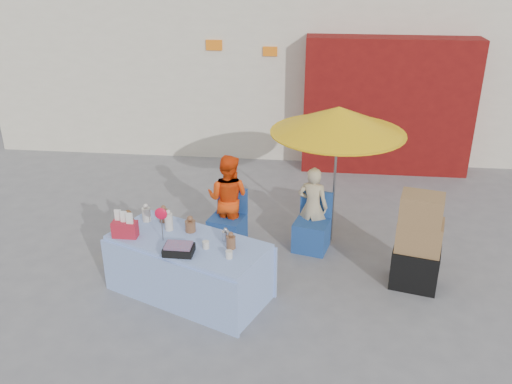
# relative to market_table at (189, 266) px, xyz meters

# --- Properties ---
(ground) EXTENTS (80.00, 80.00, 0.00)m
(ground) POSITION_rel_market_table_xyz_m (0.70, 0.44, -0.40)
(ground) COLOR slate
(ground) RESTS_ON ground
(market_table) EXTENTS (2.23, 1.67, 1.22)m
(market_table) POSITION_rel_market_table_xyz_m (0.00, 0.00, 0.00)
(market_table) COLOR #9CB8F9
(market_table) RESTS_ON ground
(chair_left) EXTENTS (0.58, 0.57, 0.85)m
(chair_left) POSITION_rel_market_table_xyz_m (0.29, 1.32, -0.14)
(chair_left) COLOR #1F4690
(chair_left) RESTS_ON ground
(chair_right) EXTENTS (0.58, 0.57, 0.85)m
(chair_right) POSITION_rel_market_table_xyz_m (1.54, 1.32, -0.14)
(chair_right) COLOR #1F4690
(chair_right) RESTS_ON ground
(vendor_orange) EXTENTS (0.77, 0.66, 1.37)m
(vendor_orange) POSITION_rel_market_table_xyz_m (0.29, 1.45, 0.29)
(vendor_orange) COLOR #F9450D
(vendor_orange) RESTS_ON ground
(vendor_beige) EXTENTS (0.51, 0.40, 1.23)m
(vendor_beige) POSITION_rel_market_table_xyz_m (1.54, 1.45, 0.22)
(vendor_beige) COLOR #C4B28A
(vendor_beige) RESTS_ON ground
(umbrella) EXTENTS (1.90, 1.90, 2.09)m
(umbrella) POSITION_rel_market_table_xyz_m (1.84, 1.60, 1.49)
(umbrella) COLOR gray
(umbrella) RESTS_ON ground
(box_stack) EXTENTS (0.69, 0.61, 1.31)m
(box_stack) POSITION_rel_market_table_xyz_m (2.89, 0.51, 0.21)
(box_stack) COLOR black
(box_stack) RESTS_ON ground
(tarp_bundle) EXTENTS (0.62, 0.51, 0.27)m
(tarp_bundle) POSITION_rel_market_table_xyz_m (-1.07, 0.72, -0.27)
(tarp_bundle) COLOR gold
(tarp_bundle) RESTS_ON ground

